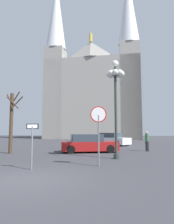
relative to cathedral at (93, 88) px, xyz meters
name	(u,v)px	position (x,y,z in m)	size (l,w,h in m)	color
ground_plane	(26,180)	(1.70, -36.28, -11.41)	(120.00, 120.00, 0.00)	#38383D
cathedral	(93,88)	(0.00, 0.00, 0.00)	(20.67, 11.44, 37.42)	gray
stop_sign	(98,124)	(4.03, -33.23, -9.30)	(0.81, 0.20, 2.99)	slate
one_way_arrow_sign	(32,141)	(1.09, -34.49, -10.12)	(0.55, 0.12, 2.07)	slate
street_lamp	(115,85)	(4.91, -30.55, -6.73)	(1.18, 1.18, 6.32)	#2D3833
bare_tree	(12,120)	(-3.16, -28.84, -8.87)	(1.20, 1.34, 4.90)	#473323
parked_car_near_white	(111,139)	(4.39, -19.03, -10.72)	(4.62, 4.18, 1.48)	silver
parked_car_far_red	(89,144)	(2.69, -27.12, -10.73)	(4.87, 3.03, 1.46)	maroon
pedestrian_walking	(147,139)	(7.55, -25.66, -10.39)	(0.32, 0.32, 1.69)	black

